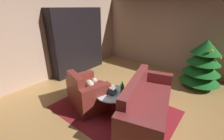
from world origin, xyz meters
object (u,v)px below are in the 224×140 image
Objects in this scene: couch_red at (146,105)px; coffee_table at (113,95)px; armchair_red at (87,94)px; book_stack_on_table at (111,90)px; bottle_on_table at (122,89)px; decorated_tree at (203,64)px; bookshelf_unit at (81,41)px.

coffee_table is (-0.67, -0.27, 0.12)m from couch_red.
book_stack_on_table is at bearing 17.88° from armchair_red.
bottle_on_table is 2.55m from decorated_tree.
coffee_table is 0.25m from bottle_on_table.
decorated_tree reaches higher than coffee_table.
bottle_on_table is (2.51, -1.10, -0.51)m from bookshelf_unit.
couch_red is 1.61× the size of decorated_tree.
decorated_tree reaches higher than book_stack_on_table.
couch_red is 9.68× the size of book_stack_on_table.
bookshelf_unit is at bearing 156.44° from bottle_on_table.
decorated_tree is at bearing 64.67° from bottle_on_table.
bookshelf_unit reaches higher than book_stack_on_table.
armchair_red is at bearing -155.58° from bottle_on_table.
decorated_tree reaches higher than couch_red.
armchair_red is (1.77, -1.43, -0.75)m from bookshelf_unit.
bookshelf_unit is at bearing 151.98° from book_stack_on_table.
bookshelf_unit reaches higher than bottle_on_table.
armchair_red reaches higher than coffee_table.
bookshelf_unit is at bearing 162.54° from couch_red.
couch_red is 0.73m from coffee_table.
couch_red is 0.77m from book_stack_on_table.
armchair_red is 0.63m from book_stack_on_table.
bottle_on_table reaches higher than book_stack_on_table.
decorated_tree is (1.26, 2.46, 0.16)m from book_stack_on_table.
coffee_table is 0.12m from book_stack_on_table.
armchair_red is 4.03× the size of bottle_on_table.
bookshelf_unit is 2.71m from book_stack_on_table.
bookshelf_unit is 2.89× the size of coffee_table.
coffee_table is at bearing -157.95° from couch_red.
couch_red is 2.27m from decorated_tree.
couch_red is at bearing 23.93° from book_stack_on_table.
bookshelf_unit is 9.45× the size of book_stack_on_table.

